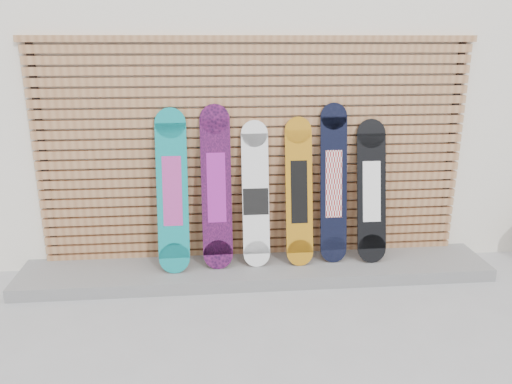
# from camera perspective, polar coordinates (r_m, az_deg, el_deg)

# --- Properties ---
(ground) EXTENTS (80.00, 80.00, 0.00)m
(ground) POSITION_cam_1_polar(r_m,az_deg,el_deg) (4.47, 2.93, -13.28)
(ground) COLOR #9B9B9E
(ground) RESTS_ON ground
(building) EXTENTS (12.00, 5.00, 3.60)m
(building) POSITION_cam_1_polar(r_m,az_deg,el_deg) (7.41, 3.18, 13.51)
(building) COLOR white
(building) RESTS_ON ground
(concrete_step) EXTENTS (4.60, 0.70, 0.12)m
(concrete_step) POSITION_cam_1_polar(r_m,az_deg,el_deg) (5.03, 0.12, -8.87)
(concrete_step) COLOR slate
(concrete_step) RESTS_ON ground
(slat_wall) EXTENTS (4.26, 0.08, 2.29)m
(slat_wall) POSITION_cam_1_polar(r_m,az_deg,el_deg) (4.92, -0.19, 4.74)
(slat_wall) COLOR #A26B43
(slat_wall) RESTS_ON ground
(snowboard_0) EXTENTS (0.29, 0.40, 1.53)m
(snowboard_0) POSITION_cam_1_polar(r_m,az_deg,el_deg) (4.78, -9.54, 0.11)
(snowboard_0) COLOR #0E8588
(snowboard_0) RESTS_ON concrete_step
(snowboard_1) EXTENTS (0.29, 0.35, 1.56)m
(snowboard_1) POSITION_cam_1_polar(r_m,az_deg,el_deg) (4.79, -4.55, 0.50)
(snowboard_1) COLOR black
(snowboard_1) RESTS_ON concrete_step
(snowboard_2) EXTENTS (0.26, 0.33, 1.40)m
(snowboard_2) POSITION_cam_1_polar(r_m,az_deg,el_deg) (4.84, -0.05, -0.38)
(snowboard_2) COLOR white
(snowboard_2) RESTS_ON concrete_step
(snowboard_3) EXTENTS (0.26, 0.35, 1.43)m
(snowboard_3) POSITION_cam_1_polar(r_m,az_deg,el_deg) (4.88, 4.94, 0.01)
(snowboard_3) COLOR #B47413
(snowboard_3) RESTS_ON concrete_step
(snowboard_4) EXTENTS (0.26, 0.30, 1.56)m
(snowboard_4) POSITION_cam_1_polar(r_m,az_deg,el_deg) (4.96, 8.85, 0.92)
(snowboard_4) COLOR black
(snowboard_4) RESTS_ON concrete_step
(snowboard_5) EXTENTS (0.29, 0.34, 1.40)m
(snowboard_5) POSITION_cam_1_polar(r_m,az_deg,el_deg) (5.06, 13.05, 0.06)
(snowboard_5) COLOR black
(snowboard_5) RESTS_ON concrete_step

